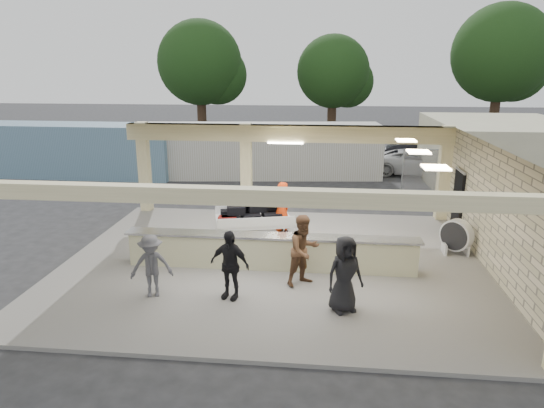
# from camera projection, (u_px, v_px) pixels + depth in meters

# --- Properties ---
(ground) EXTENTS (120.00, 120.00, 0.00)m
(ground) POSITION_uv_depth(u_px,v_px,m) (273.00, 264.00, 14.16)
(ground) COLOR #262628
(ground) RESTS_ON ground
(pavilion) EXTENTS (12.01, 10.00, 3.55)m
(pavilion) POSITION_uv_depth(u_px,v_px,m) (282.00, 214.00, 14.41)
(pavilion) COLOR slate
(pavilion) RESTS_ON ground
(baggage_counter) EXTENTS (8.20, 0.58, 0.98)m
(baggage_counter) POSITION_uv_depth(u_px,v_px,m) (271.00, 252.00, 13.53)
(baggage_counter) COLOR #BDB88D
(baggage_counter) RESTS_ON pavilion
(luggage_cart) EXTENTS (2.76, 2.09, 1.44)m
(luggage_cart) POSITION_uv_depth(u_px,v_px,m) (252.00, 216.00, 15.80)
(luggage_cart) COLOR white
(luggage_cart) RESTS_ON pavilion
(drum_fan) EXTENTS (0.92, 0.90, 1.07)m
(drum_fan) POSITION_uv_depth(u_px,v_px,m) (456.00, 236.00, 14.55)
(drum_fan) COLOR white
(drum_fan) RESTS_ON pavilion
(baggage_handler) EXTENTS (0.76, 0.77, 1.92)m
(baggage_handler) POSITION_uv_depth(u_px,v_px,m) (281.00, 211.00, 15.71)
(baggage_handler) COLOR red
(baggage_handler) RESTS_ON pavilion
(passenger_a) EXTENTS (0.96, 0.89, 1.87)m
(passenger_a) POSITION_uv_depth(u_px,v_px,m) (304.00, 250.00, 12.40)
(passenger_a) COLOR brown
(passenger_a) RESTS_ON pavilion
(passenger_b) EXTENTS (1.08, 0.63, 1.73)m
(passenger_b) POSITION_uv_depth(u_px,v_px,m) (230.00, 265.00, 11.68)
(passenger_b) COLOR black
(passenger_b) RESTS_ON pavilion
(passenger_c) EXTENTS (1.08, 0.63, 1.58)m
(passenger_c) POSITION_uv_depth(u_px,v_px,m) (151.00, 266.00, 11.79)
(passenger_c) COLOR #4A4A4F
(passenger_c) RESTS_ON pavilion
(passenger_d) EXTENTS (0.95, 0.73, 1.81)m
(passenger_d) POSITION_uv_depth(u_px,v_px,m) (345.00, 274.00, 11.04)
(passenger_d) COLOR black
(passenger_d) RESTS_ON pavilion
(car_white_a) EXTENTS (4.85, 2.63, 1.33)m
(car_white_a) POSITION_uv_depth(u_px,v_px,m) (418.00, 162.00, 25.73)
(car_white_a) COLOR silver
(car_white_a) RESTS_ON ground
(car_white_b) EXTENTS (5.00, 2.73, 1.49)m
(car_white_b) POSITION_uv_depth(u_px,v_px,m) (533.00, 158.00, 26.45)
(car_white_b) COLOR silver
(car_white_b) RESTS_ON ground
(car_dark) EXTENTS (4.59, 1.98, 1.49)m
(car_dark) POSITION_uv_depth(u_px,v_px,m) (416.00, 155.00, 27.33)
(car_dark) COLOR black
(car_dark) RESTS_ON ground
(container_white) EXTENTS (12.74, 3.78, 2.72)m
(container_white) POSITION_uv_depth(u_px,v_px,m) (258.00, 151.00, 25.18)
(container_white) COLOR silver
(container_white) RESTS_ON ground
(container_blue) EXTENTS (10.45, 2.60, 2.71)m
(container_blue) POSITION_uv_depth(u_px,v_px,m) (76.00, 150.00, 25.35)
(container_blue) COLOR #6689A4
(container_blue) RESTS_ON ground
(fence) EXTENTS (12.06, 0.06, 2.03)m
(fence) POSITION_uv_depth(u_px,v_px,m) (541.00, 173.00, 21.38)
(fence) COLOR gray
(fence) RESTS_ON ground
(tree_left) EXTENTS (6.60, 6.30, 9.00)m
(tree_left) POSITION_uv_depth(u_px,v_px,m) (205.00, 66.00, 36.52)
(tree_left) COLOR #382619
(tree_left) RESTS_ON ground
(tree_mid) EXTENTS (6.00, 5.60, 8.00)m
(tree_mid) POSITION_uv_depth(u_px,v_px,m) (337.00, 75.00, 37.60)
(tree_mid) COLOR #382619
(tree_mid) RESTS_ON ground
(tree_right) EXTENTS (7.20, 7.00, 10.00)m
(tree_right) POSITION_uv_depth(u_px,v_px,m) (505.00, 57.00, 35.09)
(tree_right) COLOR #382619
(tree_right) RESTS_ON ground
(adjacent_building) EXTENTS (6.00, 8.00, 3.20)m
(adjacent_building) POSITION_uv_depth(u_px,v_px,m) (500.00, 156.00, 22.34)
(adjacent_building) COLOR beige
(adjacent_building) RESTS_ON ground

